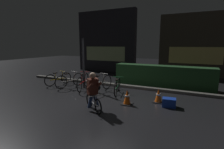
{
  "coord_description": "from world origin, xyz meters",
  "views": [
    {
      "loc": [
        3.17,
        -5.54,
        2.1
      ],
      "look_at": [
        0.2,
        0.6,
        0.9
      ],
      "focal_mm": 27.23,
      "sensor_mm": 36.0,
      "label": 1
    }
  ],
  "objects_px": {
    "parked_bike_right_mid": "(117,86)",
    "blue_crate": "(169,103)",
    "parked_bike_leftmost": "(58,79)",
    "traffic_cone_far": "(158,96)",
    "street_post": "(83,64)",
    "cyclist": "(94,91)",
    "parked_bike_center_right": "(100,84)",
    "parked_bike_center_left": "(83,82)",
    "parked_bike_left_mid": "(70,80)",
    "traffic_cone_near": "(127,97)"
  },
  "relations": [
    {
      "from": "parked_bike_leftmost",
      "to": "parked_bike_left_mid",
      "type": "xyz_separation_m",
      "value": [
        0.89,
        -0.13,
        0.02
      ]
    },
    {
      "from": "parked_bike_left_mid",
      "to": "parked_bike_right_mid",
      "type": "bearing_deg",
      "value": -73.29
    },
    {
      "from": "street_post",
      "to": "parked_bike_right_mid",
      "type": "bearing_deg",
      "value": -5.73
    },
    {
      "from": "parked_bike_leftmost",
      "to": "traffic_cone_far",
      "type": "height_order",
      "value": "parked_bike_leftmost"
    },
    {
      "from": "parked_bike_center_left",
      "to": "traffic_cone_far",
      "type": "xyz_separation_m",
      "value": [
        3.6,
        -0.35,
        -0.12
      ]
    },
    {
      "from": "parked_bike_center_right",
      "to": "parked_bike_right_mid",
      "type": "height_order",
      "value": "parked_bike_center_right"
    },
    {
      "from": "parked_bike_center_left",
      "to": "parked_bike_left_mid",
      "type": "bearing_deg",
      "value": 69.86
    },
    {
      "from": "traffic_cone_near",
      "to": "blue_crate",
      "type": "distance_m",
      "value": 1.44
    },
    {
      "from": "parked_bike_right_mid",
      "to": "parked_bike_center_left",
      "type": "bearing_deg",
      "value": 77.04
    },
    {
      "from": "street_post",
      "to": "cyclist",
      "type": "bearing_deg",
      "value": -48.85
    },
    {
      "from": "street_post",
      "to": "blue_crate",
      "type": "relative_size",
      "value": 5.47
    },
    {
      "from": "street_post",
      "to": "parked_bike_leftmost",
      "type": "height_order",
      "value": "street_post"
    },
    {
      "from": "parked_bike_right_mid",
      "to": "cyclist",
      "type": "relative_size",
      "value": 1.19
    },
    {
      "from": "parked_bike_center_right",
      "to": "street_post",
      "type": "bearing_deg",
      "value": 87.54
    },
    {
      "from": "traffic_cone_far",
      "to": "blue_crate",
      "type": "relative_size",
      "value": 1.18
    },
    {
      "from": "street_post",
      "to": "parked_bike_left_mid",
      "type": "distance_m",
      "value": 1.12
    },
    {
      "from": "street_post",
      "to": "parked_bike_center_left",
      "type": "height_order",
      "value": "street_post"
    },
    {
      "from": "traffic_cone_far",
      "to": "blue_crate",
      "type": "height_order",
      "value": "traffic_cone_far"
    },
    {
      "from": "blue_crate",
      "to": "traffic_cone_near",
      "type": "bearing_deg",
      "value": -163.81
    },
    {
      "from": "parked_bike_center_left",
      "to": "parked_bike_right_mid",
      "type": "relative_size",
      "value": 1.14
    },
    {
      "from": "cyclist",
      "to": "traffic_cone_near",
      "type": "bearing_deg",
      "value": 84.89
    },
    {
      "from": "traffic_cone_near",
      "to": "cyclist",
      "type": "height_order",
      "value": "cyclist"
    },
    {
      "from": "traffic_cone_far",
      "to": "blue_crate",
      "type": "distance_m",
      "value": 0.52
    },
    {
      "from": "parked_bike_leftmost",
      "to": "street_post",
      "type": "bearing_deg",
      "value": -69.82
    },
    {
      "from": "parked_bike_right_mid",
      "to": "traffic_cone_far",
      "type": "relative_size",
      "value": 2.86
    },
    {
      "from": "street_post",
      "to": "traffic_cone_near",
      "type": "relative_size",
      "value": 4.41
    },
    {
      "from": "parked_bike_center_right",
      "to": "traffic_cone_far",
      "type": "height_order",
      "value": "parked_bike_center_right"
    },
    {
      "from": "street_post",
      "to": "parked_bike_center_left",
      "type": "xyz_separation_m",
      "value": [
        0.12,
        -0.24,
        -0.84
      ]
    },
    {
      "from": "traffic_cone_near",
      "to": "blue_crate",
      "type": "height_order",
      "value": "traffic_cone_near"
    },
    {
      "from": "parked_bike_leftmost",
      "to": "traffic_cone_near",
      "type": "height_order",
      "value": "parked_bike_leftmost"
    },
    {
      "from": "traffic_cone_far",
      "to": "parked_bike_right_mid",
      "type": "bearing_deg",
      "value": 167.47
    },
    {
      "from": "traffic_cone_far",
      "to": "parked_bike_center_left",
      "type": "bearing_deg",
      "value": 174.38
    },
    {
      "from": "traffic_cone_near",
      "to": "cyclist",
      "type": "distance_m",
      "value": 1.29
    },
    {
      "from": "parked_bike_center_left",
      "to": "blue_crate",
      "type": "relative_size",
      "value": 3.84
    },
    {
      "from": "traffic_cone_far",
      "to": "cyclist",
      "type": "distance_m",
      "value": 2.44
    },
    {
      "from": "blue_crate",
      "to": "cyclist",
      "type": "height_order",
      "value": "cyclist"
    },
    {
      "from": "street_post",
      "to": "traffic_cone_near",
      "type": "distance_m",
      "value": 3.19
    },
    {
      "from": "traffic_cone_far",
      "to": "blue_crate",
      "type": "bearing_deg",
      "value": -36.06
    },
    {
      "from": "parked_bike_left_mid",
      "to": "traffic_cone_near",
      "type": "height_order",
      "value": "parked_bike_left_mid"
    },
    {
      "from": "parked_bike_right_mid",
      "to": "blue_crate",
      "type": "distance_m",
      "value": 2.37
    },
    {
      "from": "parked_bike_left_mid",
      "to": "parked_bike_leftmost",
      "type": "bearing_deg",
      "value": 97.63
    },
    {
      "from": "parked_bike_leftmost",
      "to": "cyclist",
      "type": "relative_size",
      "value": 1.2
    },
    {
      "from": "parked_bike_center_left",
      "to": "cyclist",
      "type": "height_order",
      "value": "cyclist"
    },
    {
      "from": "parked_bike_left_mid",
      "to": "traffic_cone_far",
      "type": "height_order",
      "value": "parked_bike_left_mid"
    },
    {
      "from": "parked_bike_leftmost",
      "to": "blue_crate",
      "type": "xyz_separation_m",
      "value": [
        5.71,
        -0.82,
        -0.18
      ]
    },
    {
      "from": "parked_bike_leftmost",
      "to": "parked_bike_right_mid",
      "type": "xyz_separation_m",
      "value": [
        3.46,
        -0.11,
        -0.01
      ]
    },
    {
      "from": "parked_bike_center_left",
      "to": "parked_bike_center_right",
      "type": "xyz_separation_m",
      "value": [
        0.92,
        0.01,
        -0.01
      ]
    },
    {
      "from": "blue_crate",
      "to": "traffic_cone_far",
      "type": "bearing_deg",
      "value": 143.94
    },
    {
      "from": "parked_bike_leftmost",
      "to": "blue_crate",
      "type": "bearing_deg",
      "value": -80.81
    },
    {
      "from": "parked_bike_center_right",
      "to": "cyclist",
      "type": "bearing_deg",
      "value": -144.88
    }
  ]
}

